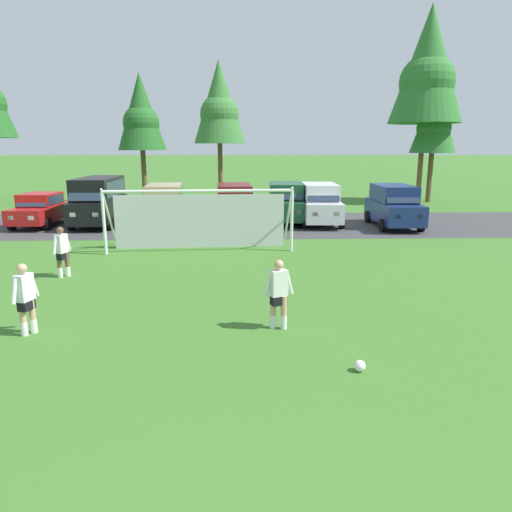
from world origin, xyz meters
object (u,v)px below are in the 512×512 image
player_midfield_center (26,299)px  parked_car_slot_center_right (286,202)px  parked_car_slot_far_right (394,206)px  parked_car_slot_right (320,204)px  player_striker_near (278,295)px  soccer_goal (200,217)px  soccer_ball (360,366)px  parked_car_slot_left (98,200)px  parked_car_slot_center_left (164,205)px  parked_car_slot_center (234,204)px  player_defender_far (62,252)px  parked_car_slot_far_left (40,209)px

player_midfield_center → parked_car_slot_center_right: 17.19m
player_midfield_center → parked_car_slot_far_right: bearing=47.6°
parked_car_slot_right → player_midfield_center: bearing=-121.1°
player_striker_near → soccer_goal: bearing=106.1°
soccer_goal → parked_car_slot_right: (5.92, 6.01, -0.18)m
soccer_ball → parked_car_slot_left: parked_car_slot_left is taller
parked_car_slot_right → soccer_goal: bearing=-134.6°
parked_car_slot_center_right → parked_car_slot_left: bearing=-176.1°
player_striker_near → parked_car_slot_center_left: 15.26m
soccer_ball → parked_car_slot_center: size_ratio=0.05×
player_striker_near → player_defender_far: 8.04m
parked_car_slot_center_left → parked_car_slot_center: size_ratio=1.01×
player_midfield_center → parked_car_slot_center_left: bearing=87.1°
soccer_goal → player_midfield_center: 9.47m
soccer_goal → parked_car_slot_left: size_ratio=1.56×
parked_car_slot_far_left → soccer_ball: bearing=-52.6°
player_midfield_center → player_defender_far: same height
player_midfield_center → player_defender_far: bearing=101.4°
player_defender_far → parked_car_slot_center: bearing=61.4°
soccer_ball → player_midfield_center: player_midfield_center is taller
parked_car_slot_center → parked_car_slot_center_right: (2.81, 0.91, 0.00)m
parked_car_slot_center → parked_car_slot_center_right: 2.95m
parked_car_slot_far_right → parked_car_slot_far_left: bearing=177.4°
parked_car_slot_left → parked_car_slot_center: (7.20, -0.23, -0.23)m
soccer_ball → parked_car_slot_left: size_ratio=0.05×
soccer_goal → player_striker_near: soccer_goal is taller
parked_car_slot_left → parked_car_slot_right: (11.79, 0.04, -0.23)m
parked_car_slot_far_right → player_midfield_center: bearing=-132.4°
parked_car_slot_right → parked_car_slot_far_right: 3.83m
parked_car_slot_center_left → parked_car_slot_left: bearing=175.4°
soccer_ball → parked_car_slot_far_left: size_ratio=0.05×
parked_car_slot_far_left → parked_car_slot_right: parked_car_slot_right is taller
parked_car_slot_left → parked_car_slot_center: size_ratio=1.03×
soccer_goal → parked_car_slot_left: soccer_goal is taller
player_midfield_center → parked_car_slot_center_left: 14.64m
parked_car_slot_far_left → player_midfield_center: bearing=-68.6°
parked_car_slot_center → parked_car_slot_center_right: bearing=17.9°
player_defender_far → parked_car_slot_center_right: (8.21, 10.82, 0.29)m
player_defender_far → parked_car_slot_far_left: size_ratio=0.38×
player_striker_near → parked_car_slot_left: bearing=119.7°
parked_car_slot_center → parked_car_slot_far_right: 8.33m
parked_car_slot_center_left → parked_car_slot_center: bearing=0.8°
player_striker_near → parked_car_slot_left: size_ratio=0.34×
parked_car_slot_center → soccer_ball: bearing=-81.2°
parked_car_slot_right → parked_car_slot_left: bearing=-179.8°
soccer_ball → soccer_goal: 11.67m
soccer_goal → parked_car_slot_center_left: size_ratio=1.59×
soccer_ball → parked_car_slot_center: parked_car_slot_center is taller
parked_car_slot_far_left → parked_car_slot_far_right: parked_car_slot_far_right is taller
player_defender_far → parked_car_slot_left: bearing=100.1°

